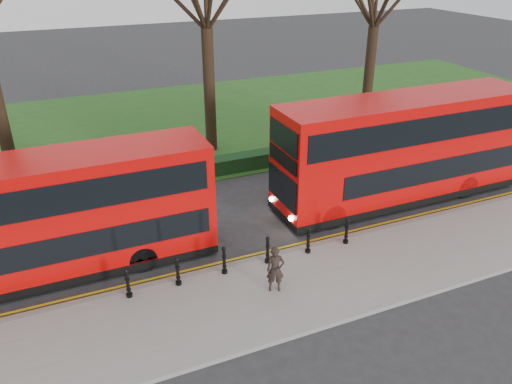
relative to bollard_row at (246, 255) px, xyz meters
name	(u,v)px	position (x,y,z in m)	size (l,w,h in m)	color
ground	(247,248)	(0.59, 1.35, -0.65)	(120.00, 120.00, 0.00)	#28282B
pavement	(283,292)	(0.59, -1.65, -0.57)	(60.00, 4.00, 0.15)	gray
kerb	(258,260)	(0.59, 0.35, -0.57)	(60.00, 0.25, 0.16)	slate
grass_verge	(155,127)	(0.59, 16.35, -0.62)	(60.00, 18.00, 0.06)	#1F4E1A
hedge	(194,170)	(0.59, 8.15, -0.25)	(60.00, 0.90, 0.80)	black
yellow_line_outer	(255,257)	(0.59, 0.65, -0.64)	(60.00, 0.10, 0.01)	yellow
yellow_line_inner	(253,255)	(0.59, 0.85, -0.64)	(60.00, 0.10, 0.01)	yellow
bollard_row	(246,255)	(0.00, 0.00, 0.00)	(8.20, 0.15, 1.00)	black
bus_lead	(53,218)	(-5.85, 2.50, 1.47)	(10.58, 2.43, 4.21)	#C20807
bus_rear	(403,150)	(8.33, 2.52, 1.66)	(11.53, 2.65, 4.59)	#C20807
pedestrian	(275,269)	(0.38, -1.51, 0.29)	(0.58, 0.38, 1.58)	black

